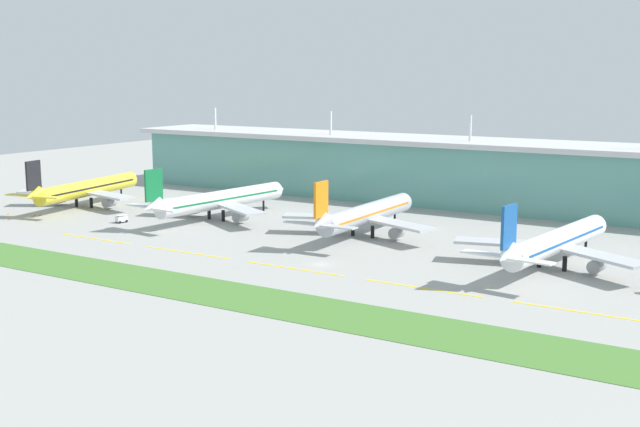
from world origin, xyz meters
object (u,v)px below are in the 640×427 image
safety_cone_left_wingtip (40,214)px  safety_cone_nose_front (8,214)px  airliner_center (365,214)px  airliner_far_middle (555,242)px  airliner_nearest (86,189)px  safety_cone_right_wingtip (35,215)px  airliner_near_middle (219,200)px  baggage_cart (121,219)px

safety_cone_left_wingtip → safety_cone_nose_front: (-10.51, -4.38, 0.00)m
airliner_center → airliner_far_middle: 58.48m
safety_cone_left_wingtip → airliner_nearest: bearing=91.8°
airliner_nearest → safety_cone_right_wingtip: size_ratio=86.96×
safety_cone_nose_front → safety_cone_right_wingtip: 9.82m
airliner_nearest → airliner_far_middle: bearing=-1.5°
airliner_center → safety_cone_nose_front: bearing=-165.4°
airliner_far_middle → airliner_near_middle: bearing=175.4°
airliner_far_middle → airliner_center: bearing=170.2°
airliner_nearest → safety_cone_right_wingtip: 22.61m
airliner_far_middle → safety_cone_right_wingtip: airliner_far_middle is taller
airliner_nearest → airliner_near_middle: same height
airliner_nearest → airliner_far_middle: size_ratio=0.99×
airliner_nearest → safety_cone_left_wingtip: airliner_nearest is taller
airliner_nearest → airliner_center: 109.08m
airliner_near_middle → safety_cone_nose_front: airliner_near_middle is taller
airliner_center → safety_cone_nose_front: 122.88m
airliner_far_middle → safety_cone_right_wingtip: 168.21m
baggage_cart → safety_cone_nose_front: baggage_cart is taller
airliner_nearest → safety_cone_nose_front: airliner_nearest is taller
airliner_center → safety_cone_left_wingtip: bearing=-166.3°
airliner_nearest → airliner_far_middle: 166.60m
airliner_near_middle → safety_cone_nose_front: 72.65m
safety_cone_right_wingtip → airliner_near_middle: bearing=24.9°
airliner_near_middle → airliner_center: 52.79m
airliner_near_middle → safety_cone_nose_front: size_ratio=90.20×
airliner_near_middle → airliner_far_middle: bearing=-4.6°
airliner_center → baggage_cart: 78.93m
safety_cone_nose_front → airliner_center: bearing=14.6°
airliner_far_middle → safety_cone_right_wingtip: size_ratio=88.06×
airliner_near_middle → airliner_far_middle: (110.40, -8.87, -0.00)m
safety_cone_nose_front → safety_cone_right_wingtip: bearing=19.9°
airliner_far_middle → safety_cone_left_wingtip: size_ratio=88.06×
safety_cone_left_wingtip → airliner_far_middle: bearing=5.7°
airliner_far_middle → safety_cone_left_wingtip: bearing=-174.3°
airliner_far_middle → safety_cone_right_wingtip: (-167.18, -17.51, -6.10)m
airliner_center → safety_cone_left_wingtip: 111.64m
baggage_cart → airliner_nearest: bearing=154.4°
baggage_cart → safety_cone_right_wingtip: baggage_cart is taller
airliner_nearest → safety_cone_right_wingtip: bearing=-91.7°
airliner_nearest → safety_cone_nose_front: (-9.87, -25.11, -6.10)m
airliner_near_middle → airliner_center: bearing=1.2°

